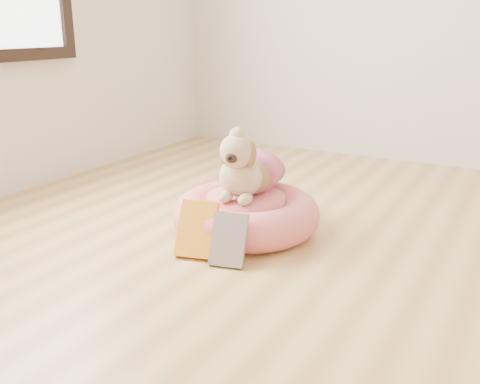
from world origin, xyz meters
The scene contains 4 objects.
pet_bed centered at (-0.73, 0.73, 0.07)m, with size 0.60×0.60×0.15m.
dog centered at (-0.74, 0.75, 0.30)m, with size 0.28×0.41×0.30m, color brown, non-canonical shape.
book_yellow centered at (-0.78, 0.44, 0.10)m, with size 0.14×0.03×0.21m, color yellow.
book_white centered at (-0.64, 0.43, 0.09)m, with size 0.12×0.02×0.19m, color silver.
Camera 1 is at (0.25, -1.06, 0.81)m, focal length 40.00 mm.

